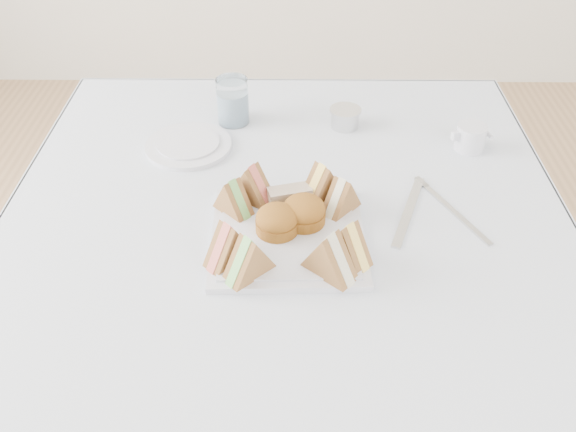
{
  "coord_description": "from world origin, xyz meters",
  "views": [
    {
      "loc": [
        0.01,
        -0.87,
        1.43
      ],
      "look_at": [
        0.01,
        -0.09,
        0.8
      ],
      "focal_mm": 38.0,
      "sensor_mm": 36.0,
      "label": 1
    }
  ],
  "objects_px": {
    "serving_plate": "(288,236)",
    "water_glass": "(233,101)",
    "creamer_jug": "(470,137)",
    "table": "(286,341)"
  },
  "relations": [
    {
      "from": "water_glass",
      "to": "creamer_jug",
      "type": "relative_size",
      "value": 1.66
    },
    {
      "from": "serving_plate",
      "to": "water_glass",
      "type": "distance_m",
      "value": 0.41
    },
    {
      "from": "table",
      "to": "water_glass",
      "type": "relative_size",
      "value": 8.9
    },
    {
      "from": "serving_plate",
      "to": "water_glass",
      "type": "xyz_separation_m",
      "value": [
        -0.12,
        0.39,
        0.04
      ]
    },
    {
      "from": "water_glass",
      "to": "serving_plate",
      "type": "bearing_deg",
      "value": -72.53
    },
    {
      "from": "water_glass",
      "to": "table",
      "type": "bearing_deg",
      "value": -68.85
    },
    {
      "from": "table",
      "to": "creamer_jug",
      "type": "bearing_deg",
      "value": 27.95
    },
    {
      "from": "creamer_jug",
      "to": "water_glass",
      "type": "bearing_deg",
      "value": 150.33
    },
    {
      "from": "creamer_jug",
      "to": "table",
      "type": "bearing_deg",
      "value": -169.69
    },
    {
      "from": "serving_plate",
      "to": "creamer_jug",
      "type": "relative_size",
      "value": 4.25
    }
  ]
}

